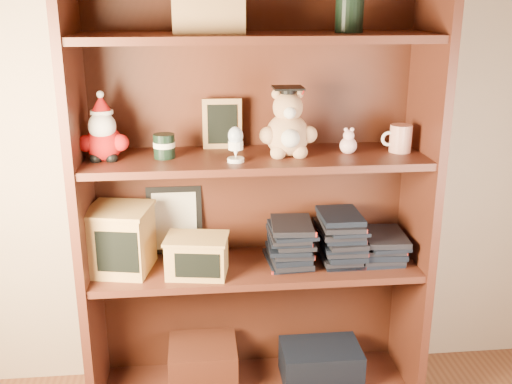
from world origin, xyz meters
TOP-DOWN VIEW (x-y plane):
  - bookcase at (-0.22, 1.36)m, footprint 1.20×0.35m
  - shelf_lower at (-0.21, 1.30)m, footprint 1.14×0.33m
  - shelf_upper at (-0.21, 1.30)m, footprint 1.14×0.33m
  - santa_plush at (-0.71, 1.30)m, footprint 0.17×0.12m
  - teachers_tin at (-0.52, 1.31)m, footprint 0.07×0.07m
  - chalkboard_plaque at (-0.32, 1.42)m, footprint 0.14×0.07m
  - egg_cup at (-0.29, 1.23)m, footprint 0.06×0.06m
  - grad_teddy_bear at (-0.11, 1.30)m, footprint 0.19×0.17m
  - pink_figurine at (0.10, 1.30)m, footprint 0.06×0.06m
  - teacher_mug at (0.28, 1.30)m, footprint 0.11×0.08m
  - certificate_frame at (-0.50, 1.44)m, footprint 0.20×0.05m
  - treats_box at (-0.68, 1.30)m, footprint 0.25×0.25m
  - pencils_box at (-0.42, 1.24)m, footprint 0.23×0.18m
  - book_stack_left at (-0.09, 1.30)m, footprint 0.14×0.20m
  - book_stack_mid at (0.09, 1.30)m, footprint 0.14×0.20m
  - book_stack_right at (0.24, 1.30)m, footprint 0.14×0.20m

SIDE VIEW (x-z plane):
  - shelf_lower at x=-0.21m, z-range 0.53..0.55m
  - book_stack_right at x=0.24m, z-range 0.55..0.65m
  - pencils_box at x=-0.42m, z-range 0.55..0.69m
  - book_stack_left at x=-0.09m, z-range 0.55..0.71m
  - book_stack_mid at x=0.09m, z-range 0.55..0.73m
  - treats_box at x=-0.68m, z-range 0.55..0.78m
  - certificate_frame at x=-0.50m, z-range 0.55..0.80m
  - bookcase at x=-0.22m, z-range -0.02..1.58m
  - shelf_upper at x=-0.21m, z-range 0.93..0.95m
  - pink_figurine at x=0.10m, z-range 0.94..1.03m
  - teachers_tin at x=-0.52m, z-range 0.95..1.03m
  - teacher_mug at x=0.28m, z-range 0.95..1.04m
  - egg_cup at x=-0.29m, z-range 0.95..1.07m
  - santa_plush at x=-0.71m, z-range 0.92..1.15m
  - chalkboard_plaque at x=-0.32m, z-range 0.95..1.12m
  - grad_teddy_bear at x=-0.11m, z-range 0.92..1.16m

